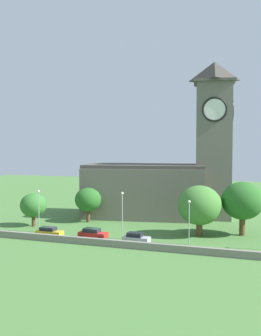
{
  "coord_description": "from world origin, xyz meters",
  "views": [
    {
      "loc": [
        25.22,
        -58.09,
        14.99
      ],
      "look_at": [
        1.93,
        9.34,
        10.96
      ],
      "focal_mm": 43.32,
      "sensor_mm": 36.0,
      "label": 1
    }
  ],
  "objects_px": {
    "car_yellow": "(49,232)",
    "streetlamp_central": "(122,208)",
    "streetlamp_east_mid": "(189,215)",
    "tree_churchyard": "(243,201)",
    "tree_by_tower": "(33,205)",
    "tree_riverside_west": "(88,200)",
    "church": "(166,175)",
    "car_silver": "(136,238)",
    "streetlamp_west_mid": "(39,204)",
    "car_red": "(93,234)",
    "tree_riverside_east": "(200,205)"
  },
  "relations": [
    {
      "from": "car_yellow",
      "to": "streetlamp_central",
      "type": "bearing_deg",
      "value": 13.58
    },
    {
      "from": "streetlamp_east_mid",
      "to": "tree_churchyard",
      "type": "bearing_deg",
      "value": 51.63
    },
    {
      "from": "streetlamp_east_mid",
      "to": "tree_churchyard",
      "type": "distance_m",
      "value": 11.63
    },
    {
      "from": "streetlamp_east_mid",
      "to": "tree_by_tower",
      "type": "height_order",
      "value": "streetlamp_east_mid"
    },
    {
      "from": "tree_riverside_west",
      "to": "church",
      "type": "bearing_deg",
      "value": 38.93
    },
    {
      "from": "car_silver",
      "to": "church",
      "type": "bearing_deg",
      "value": 93.31
    },
    {
      "from": "streetlamp_west_mid",
      "to": "tree_by_tower",
      "type": "distance_m",
      "value": 5.6
    },
    {
      "from": "streetlamp_west_mid",
      "to": "church",
      "type": "bearing_deg",
      "value": 51.65
    },
    {
      "from": "church",
      "to": "streetlamp_central",
      "type": "xyz_separation_m",
      "value": [
        -1.77,
        -21.49,
        -3.86
      ]
    },
    {
      "from": "streetlamp_west_mid",
      "to": "tree_riverside_west",
      "type": "height_order",
      "value": "streetlamp_west_mid"
    },
    {
      "from": "car_red",
      "to": "streetlamp_west_mid",
      "type": "xyz_separation_m",
      "value": [
        -10.88,
        1.65,
        3.96
      ]
    },
    {
      "from": "car_silver",
      "to": "tree_riverside_west",
      "type": "distance_m",
      "value": 20.08
    },
    {
      "from": "church",
      "to": "streetlamp_east_mid",
      "type": "xyz_separation_m",
      "value": [
        9.06,
        -21.78,
        -4.31
      ]
    },
    {
      "from": "church",
      "to": "streetlamp_east_mid",
      "type": "height_order",
      "value": "church"
    },
    {
      "from": "tree_riverside_west",
      "to": "tree_riverside_east",
      "type": "relative_size",
      "value": 0.8
    },
    {
      "from": "streetlamp_east_mid",
      "to": "tree_by_tower",
      "type": "xyz_separation_m",
      "value": [
        -29.82,
        4.33,
        -0.61
      ]
    },
    {
      "from": "streetlamp_central",
      "to": "tree_by_tower",
      "type": "relative_size",
      "value": 1.23
    },
    {
      "from": "streetlamp_central",
      "to": "tree_by_tower",
      "type": "distance_m",
      "value": 19.45
    },
    {
      "from": "church",
      "to": "streetlamp_east_mid",
      "type": "bearing_deg",
      "value": -67.42
    },
    {
      "from": "church",
      "to": "car_silver",
      "type": "relative_size",
      "value": 7.73
    },
    {
      "from": "tree_riverside_west",
      "to": "car_silver",
      "type": "bearing_deg",
      "value": -43.55
    },
    {
      "from": "church",
      "to": "car_silver",
      "type": "xyz_separation_m",
      "value": [
        1.39,
        -24.07,
        -7.96
      ]
    },
    {
      "from": "car_silver",
      "to": "streetlamp_west_mid",
      "type": "bearing_deg",
      "value": 172.25
    },
    {
      "from": "tree_riverside_east",
      "to": "church",
      "type": "bearing_deg",
      "value": 121.56
    },
    {
      "from": "streetlamp_central",
      "to": "tree_by_tower",
      "type": "xyz_separation_m",
      "value": [
        -18.99,
        4.03,
        -1.07
      ]
    },
    {
      "from": "car_red",
      "to": "streetlamp_central",
      "type": "distance_m",
      "value": 6.27
    },
    {
      "from": "streetlamp_central",
      "to": "tree_riverside_east",
      "type": "height_order",
      "value": "tree_riverside_east"
    },
    {
      "from": "streetlamp_east_mid",
      "to": "tree_churchyard",
      "type": "height_order",
      "value": "tree_churchyard"
    },
    {
      "from": "car_red",
      "to": "tree_riverside_west",
      "type": "xyz_separation_m",
      "value": [
        -6.76,
        12.76,
        3.51
      ]
    },
    {
      "from": "car_yellow",
      "to": "streetlamp_east_mid",
      "type": "xyz_separation_m",
      "value": [
        22.52,
        2.53,
        3.69
      ]
    },
    {
      "from": "streetlamp_west_mid",
      "to": "car_red",
      "type": "bearing_deg",
      "value": -8.62
    },
    {
      "from": "car_yellow",
      "to": "car_red",
      "type": "bearing_deg",
      "value": 8.63
    },
    {
      "from": "streetlamp_east_mid",
      "to": "tree_by_tower",
      "type": "relative_size",
      "value": 1.1
    },
    {
      "from": "streetlamp_central",
      "to": "tree_riverside_west",
      "type": "distance_m",
      "value": 15.71
    },
    {
      "from": "tree_riverside_west",
      "to": "tree_churchyard",
      "type": "relative_size",
      "value": 0.75
    },
    {
      "from": "car_red",
      "to": "car_silver",
      "type": "bearing_deg",
      "value": -6.48
    },
    {
      "from": "tree_by_tower",
      "to": "tree_riverside_east",
      "type": "bearing_deg",
      "value": 3.41
    },
    {
      "from": "car_red",
      "to": "streetlamp_west_mid",
      "type": "height_order",
      "value": "streetlamp_west_mid"
    },
    {
      "from": "car_silver",
      "to": "streetlamp_central",
      "type": "distance_m",
      "value": 5.78
    },
    {
      "from": "car_red",
      "to": "tree_by_tower",
      "type": "distance_m",
      "value": 15.97
    },
    {
      "from": "car_silver",
      "to": "streetlamp_east_mid",
      "type": "xyz_separation_m",
      "value": [
        7.67,
        2.29,
        3.64
      ]
    },
    {
      "from": "car_red",
      "to": "streetlamp_east_mid",
      "type": "distance_m",
      "value": 15.73
    },
    {
      "from": "tree_riverside_east",
      "to": "tree_churchyard",
      "type": "relative_size",
      "value": 0.94
    },
    {
      "from": "church",
      "to": "car_yellow",
      "type": "bearing_deg",
      "value": -118.98
    },
    {
      "from": "church",
      "to": "car_red",
      "type": "relative_size",
      "value": 6.84
    },
    {
      "from": "car_yellow",
      "to": "tree_churchyard",
      "type": "height_order",
      "value": "tree_churchyard"
    },
    {
      "from": "streetlamp_central",
      "to": "tree_riverside_east",
      "type": "bearing_deg",
      "value": 27.19
    },
    {
      "from": "car_yellow",
      "to": "car_silver",
      "type": "bearing_deg",
      "value": 0.95
    },
    {
      "from": "streetlamp_west_mid",
      "to": "streetlamp_central",
      "type": "xyz_separation_m",
      "value": [
        15.29,
        0.07,
        0.14
      ]
    },
    {
      "from": "car_silver",
      "to": "streetlamp_west_mid",
      "type": "height_order",
      "value": "streetlamp_west_mid"
    }
  ]
}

